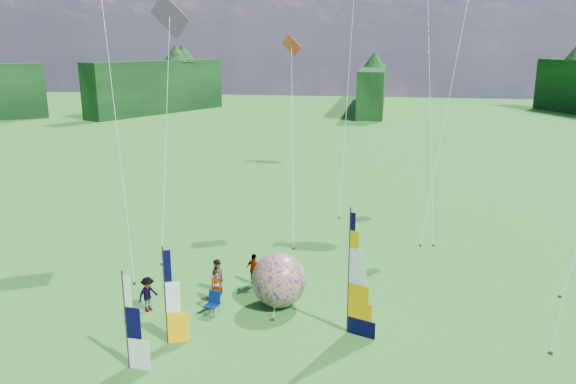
% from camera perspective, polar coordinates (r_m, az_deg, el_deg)
% --- Properties ---
extents(ground, '(220.00, 220.00, 0.00)m').
position_cam_1_polar(ground, '(20.02, 0.88, -18.52)').
color(ground, '#38772D').
rests_on(ground, ground).
extents(treeline_ring, '(210.00, 210.00, 8.00)m').
position_cam_1_polar(treeline_ring, '(18.15, 0.93, -7.89)').
color(treeline_ring, '#164E1B').
rests_on(treeline_ring, ground).
extents(feather_banner_main, '(1.28, 0.58, 4.95)m').
position_cam_1_polar(feather_banner_main, '(21.85, 6.18, -8.28)').
color(feather_banner_main, black).
rests_on(feather_banner_main, ground).
extents(side_banner_left, '(1.00, 0.48, 3.76)m').
position_cam_1_polar(side_banner_left, '(21.67, -12.37, -10.47)').
color(side_banner_left, '#FFA400').
rests_on(side_banner_left, ground).
extents(side_banner_far, '(1.04, 0.17, 3.54)m').
position_cam_1_polar(side_banner_far, '(20.50, -16.15, -12.60)').
color(side_banner_far, white).
rests_on(side_banner_far, ground).
extents(bol_inflatable, '(2.94, 2.94, 2.37)m').
position_cam_1_polar(bol_inflatable, '(24.43, -0.93, -8.93)').
color(bol_inflatable, '#00099E').
rests_on(bol_inflatable, ground).
extents(spectator_a, '(0.66, 0.63, 1.52)m').
position_cam_1_polar(spectator_a, '(24.99, -7.25, -9.56)').
color(spectator_a, '#66594C').
rests_on(spectator_a, ground).
extents(spectator_b, '(0.86, 0.79, 1.62)m').
position_cam_1_polar(spectator_b, '(25.89, -7.17, -8.55)').
color(spectator_b, '#66594C').
rests_on(spectator_b, ground).
extents(spectator_c, '(0.79, 1.04, 1.52)m').
position_cam_1_polar(spectator_c, '(24.86, -14.04, -10.03)').
color(spectator_c, '#66594C').
rests_on(spectator_c, ground).
extents(spectator_d, '(0.96, 0.75, 1.53)m').
position_cam_1_polar(spectator_d, '(26.65, -3.46, -7.86)').
color(spectator_d, '#66594C').
rests_on(spectator_d, ground).
extents(camp_chair, '(0.70, 0.70, 1.00)m').
position_cam_1_polar(camp_chair, '(24.12, -7.76, -11.19)').
color(camp_chair, '#041549').
rests_on(camp_chair, ground).
extents(kite_whale, '(8.83, 16.09, 19.59)m').
position_cam_1_polar(kite_whale, '(37.14, 14.27, 12.42)').
color(kite_whale, black).
rests_on(kite_whale, ground).
extents(kite_rainbow_delta, '(8.49, 11.94, 14.79)m').
position_cam_1_polar(kite_rainbow_delta, '(31.24, -12.39, 7.77)').
color(kite_rainbow_delta, red).
rests_on(kite_rainbow_delta, ground).
extents(small_kite_red, '(7.95, 11.38, 12.22)m').
position_cam_1_polar(small_kite_red, '(33.83, 0.46, 6.41)').
color(small_kite_red, '#F2462B').
rests_on(small_kite_red, ground).
extents(small_kite_orange, '(8.54, 11.94, 18.11)m').
position_cam_1_polar(small_kite_orange, '(35.21, 16.28, 10.98)').
color(small_kite_orange, '#FF7C00').
rests_on(small_kite_orange, ground).
extents(small_kite_pink, '(8.23, 9.21, 17.92)m').
position_cam_1_polar(small_kite_pink, '(28.55, -17.38, 9.99)').
color(small_kite_pink, '#D72256').
rests_on(small_kite_pink, ground).
extents(small_kite_green, '(5.26, 11.88, 21.32)m').
position_cam_1_polar(small_kite_green, '(39.87, 6.33, 14.14)').
color(small_kite_green, green).
rests_on(small_kite_green, ground).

